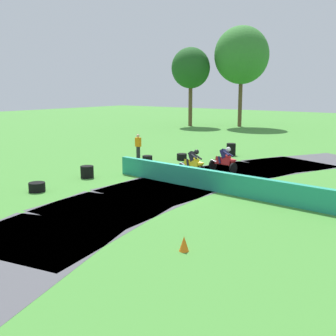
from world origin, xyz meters
The scene contains 14 objects.
ground_plane centered at (0.00, 0.00, 0.00)m, with size 120.00×120.00×0.00m, color #428433.
track_asphalt centered at (0.99, -0.08, 0.00)m, with size 9.06×28.15×0.01m.
safety_barrier centered at (4.85, -0.37, 0.45)m, with size 0.30×17.26×0.90m, color #239375.
motorcycle_lead_red centered at (0.29, 3.85, 0.64)m, with size 1.71×0.96×1.43m.
motorcycle_chase_yellow centered at (-0.52, 2.03, 0.65)m, with size 1.71×1.00×1.43m.
tire_stack_near centered at (-2.21, 9.02, 0.40)m, with size 0.61×0.61×0.80m.
tire_stack_mid_a centered at (-3.76, 5.52, 0.20)m, with size 0.62×0.62×0.40m.
tire_stack_mid_b centered at (-4.18, 2.68, 0.30)m, with size 0.58×0.58×0.60m.
tire_stack_far centered at (-4.50, -1.66, 0.30)m, with size 0.66×0.66×0.60m.
tire_stack_extra_a centered at (-4.08, -4.97, 0.20)m, with size 0.72×0.72×0.40m.
track_marshal centered at (-5.87, 3.82, 0.82)m, with size 0.34×0.24×1.63m.
traffic_cone centered at (5.05, -6.73, 0.22)m, with size 0.28×0.28×0.44m, color orange.
tree_far_right centered at (-11.65, 27.97, 7.90)m, with size 6.04×6.04×11.10m.
tree_mid_rise centered at (-16.52, 25.11, 6.53)m, with size 4.36×4.36×8.86m.
Camera 1 is at (11.59, -16.06, 4.55)m, focal length 45.90 mm.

